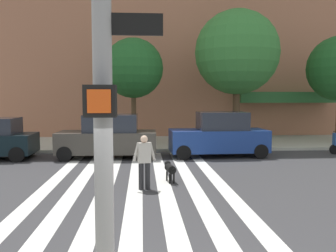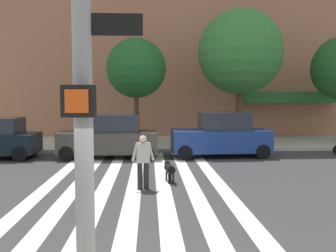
% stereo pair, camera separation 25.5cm
% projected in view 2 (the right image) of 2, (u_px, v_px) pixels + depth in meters
% --- Properties ---
extents(ground_plane, '(160.00, 160.00, 0.00)m').
position_uv_depth(ground_plane, '(159.00, 186.00, 11.19)').
color(ground_plane, '#353538').
extents(sidewalk_far, '(80.00, 6.00, 0.15)m').
position_uv_depth(sidewalk_far, '(155.00, 143.00, 21.09)').
color(sidewalk_far, '#ACAE9D').
rests_on(sidewalk_far, ground_plane).
extents(crosswalk_stripes, '(5.85, 13.31, 0.01)m').
position_uv_depth(crosswalk_stripes, '(134.00, 186.00, 11.15)').
color(crosswalk_stripes, silver).
rests_on(crosswalk_stripes, ground_plane).
extents(traffic_light_pole, '(0.74, 0.46, 5.80)m').
position_uv_depth(traffic_light_pole, '(81.00, 15.00, 3.22)').
color(traffic_light_pole, gray).
rests_on(traffic_light_pole, sidewalk_near).
extents(parked_car_behind_first, '(4.47, 2.05, 1.98)m').
position_uv_depth(parked_car_behind_first, '(110.00, 137.00, 16.43)').
color(parked_car_behind_first, '#3C3932').
rests_on(parked_car_behind_first, ground_plane).
extents(parked_car_third_in_line, '(4.54, 2.01, 2.08)m').
position_uv_depth(parked_car_third_in_line, '(221.00, 136.00, 16.70)').
color(parked_car_third_in_line, navy).
rests_on(parked_car_third_in_line, ground_plane).
extents(street_tree_nearest, '(3.29, 3.29, 5.85)m').
position_uv_depth(street_tree_nearest, '(136.00, 68.00, 19.66)').
color(street_tree_nearest, '#4C3823').
rests_on(street_tree_nearest, sidewalk_far).
extents(street_tree_middle, '(4.75, 4.75, 7.52)m').
position_uv_depth(street_tree_middle, '(240.00, 52.00, 20.07)').
color(street_tree_middle, '#4C3823').
rests_on(street_tree_middle, sidewalk_far).
extents(pedestrian_dog_walker, '(0.71, 0.30, 1.64)m').
position_uv_depth(pedestrian_dog_walker, '(143.00, 159.00, 10.75)').
color(pedestrian_dog_walker, black).
rests_on(pedestrian_dog_walker, ground_plane).
extents(dog_on_leash, '(0.35, 0.96, 0.65)m').
position_uv_depth(dog_on_leash, '(169.00, 168.00, 11.74)').
color(dog_on_leash, black).
rests_on(dog_on_leash, ground_plane).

